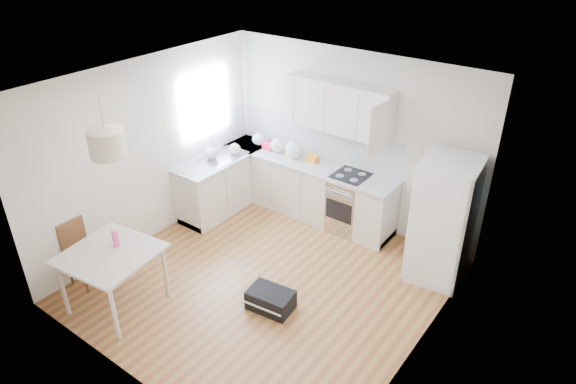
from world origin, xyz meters
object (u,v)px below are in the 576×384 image
object	(u,v)px
dining_table	(111,259)
dining_chair	(85,254)
refrigerator	(444,220)
gym_bag	(271,300)

from	to	relation	value
dining_table	dining_chair	size ratio (longest dim) A/B	1.26
refrigerator	dining_chair	world-z (taller)	refrigerator
refrigerator	gym_bag	distance (m)	2.47
refrigerator	dining_chair	bearing A→B (deg)	-147.70
dining_table	dining_chair	xyz separation A→B (m)	(-0.70, 0.06, -0.27)
refrigerator	gym_bag	xyz separation A→B (m)	(-1.38, -1.92, -0.72)
dining_chair	gym_bag	size ratio (longest dim) A/B	1.61
refrigerator	dining_table	size ratio (longest dim) A/B	1.49
refrigerator	dining_table	distance (m)	4.22
refrigerator	dining_table	xyz separation A→B (m)	(-2.96, -3.01, -0.13)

